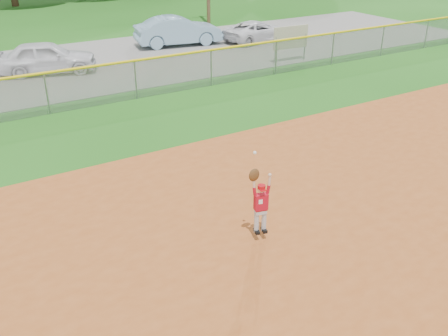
{
  "coord_description": "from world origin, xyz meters",
  "views": [
    {
      "loc": [
        -6.7,
        -7.67,
        6.22
      ],
      "look_at": [
        -1.38,
        1.16,
        1.1
      ],
      "focal_mm": 40.0,
      "sensor_mm": 36.0,
      "label": 1
    }
  ],
  "objects_px": {
    "car_blue": "(178,31)",
    "car_white_b": "(257,31)",
    "sponsor_sign": "(291,38)",
    "ballplayer": "(260,201)",
    "car_white_a": "(47,57)"
  },
  "relations": [
    {
      "from": "sponsor_sign",
      "to": "ballplayer",
      "type": "bearing_deg",
      "value": -130.27
    },
    {
      "from": "sponsor_sign",
      "to": "car_blue",
      "type": "bearing_deg",
      "value": 117.12
    },
    {
      "from": "car_white_b",
      "to": "car_blue",
      "type": "bearing_deg",
      "value": 63.54
    },
    {
      "from": "car_white_a",
      "to": "car_white_b",
      "type": "xyz_separation_m",
      "value": [
        11.86,
        0.7,
        -0.15
      ]
    },
    {
      "from": "car_white_a",
      "to": "sponsor_sign",
      "type": "relative_size",
      "value": 2.18
    },
    {
      "from": "sponsor_sign",
      "to": "ballplayer",
      "type": "height_order",
      "value": "ballplayer"
    },
    {
      "from": "ballplayer",
      "to": "car_white_a",
      "type": "bearing_deg",
      "value": 92.4
    },
    {
      "from": "car_blue",
      "to": "sponsor_sign",
      "type": "bearing_deg",
      "value": -142.87
    },
    {
      "from": "car_white_a",
      "to": "ballplayer",
      "type": "bearing_deg",
      "value": -161.96
    },
    {
      "from": "car_white_a",
      "to": "ballplayer",
      "type": "distance_m",
      "value": 15.72
    },
    {
      "from": "car_white_a",
      "to": "car_white_b",
      "type": "bearing_deg",
      "value": -70.97
    },
    {
      "from": "sponsor_sign",
      "to": "car_white_b",
      "type": "bearing_deg",
      "value": 75.22
    },
    {
      "from": "car_white_a",
      "to": "car_blue",
      "type": "relative_size",
      "value": 0.9
    },
    {
      "from": "ballplayer",
      "to": "car_white_b",
      "type": "bearing_deg",
      "value": 55.66
    },
    {
      "from": "car_blue",
      "to": "car_white_b",
      "type": "distance_m",
      "value": 4.51
    }
  ]
}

